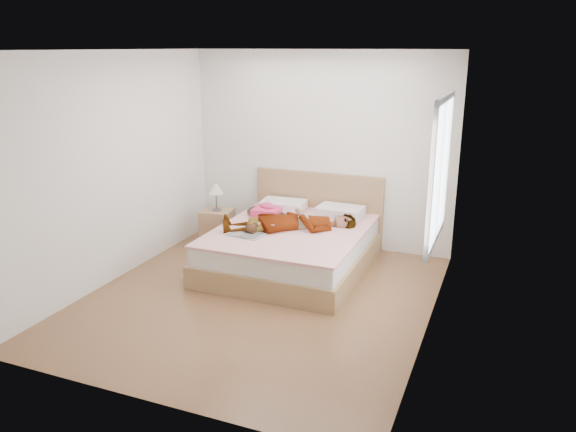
# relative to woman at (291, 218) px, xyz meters

# --- Properties ---
(ground) EXTENTS (4.00, 4.00, 0.00)m
(ground) POSITION_rel_woman_xyz_m (0.03, -1.00, -0.62)
(ground) COLOR #4D2E18
(ground) RESTS_ON ground
(woman) EXTENTS (1.75, 1.29, 0.23)m
(woman) POSITION_rel_woman_xyz_m (0.00, 0.00, 0.00)
(woman) COLOR white
(woman) RESTS_ON bed
(hair) EXTENTS (0.44, 0.53, 0.07)m
(hair) POSITION_rel_woman_xyz_m (-0.57, 0.45, -0.08)
(hair) COLOR black
(hair) RESTS_ON bed
(phone) EXTENTS (0.09, 0.11, 0.06)m
(phone) POSITION_rel_woman_xyz_m (-0.50, 0.40, 0.08)
(phone) COLOR silver
(phone) RESTS_ON bed
(room_shell) EXTENTS (4.00, 4.00, 4.00)m
(room_shell) POSITION_rel_woman_xyz_m (1.80, -0.70, 0.88)
(room_shell) COLOR white
(room_shell) RESTS_ON ground
(bed) EXTENTS (1.80, 2.08, 1.00)m
(bed) POSITION_rel_woman_xyz_m (0.03, 0.04, -0.35)
(bed) COLOR olive
(bed) RESTS_ON ground
(towel) EXTENTS (0.34, 0.30, 0.18)m
(towel) POSITION_rel_woman_xyz_m (-0.46, 0.31, -0.04)
(towel) COLOR #FC4480
(towel) RESTS_ON bed
(magazine) EXTENTS (0.45, 0.32, 0.03)m
(magazine) POSITION_rel_woman_xyz_m (-0.38, -0.47, -0.10)
(magazine) COLOR silver
(magazine) RESTS_ON bed
(coffee_mug) EXTENTS (0.14, 0.11, 0.10)m
(coffee_mug) POSITION_rel_woman_xyz_m (-0.14, -0.24, -0.06)
(coffee_mug) COLOR silver
(coffee_mug) RESTS_ON bed
(plush_toy) EXTENTS (0.16, 0.23, 0.12)m
(plush_toy) POSITION_rel_woman_xyz_m (-0.35, -0.38, -0.05)
(plush_toy) COLOR black
(plush_toy) RESTS_ON bed
(nightstand) EXTENTS (0.46, 0.42, 0.88)m
(nightstand) POSITION_rel_woman_xyz_m (-1.22, 0.35, -0.33)
(nightstand) COLOR olive
(nightstand) RESTS_ON ground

